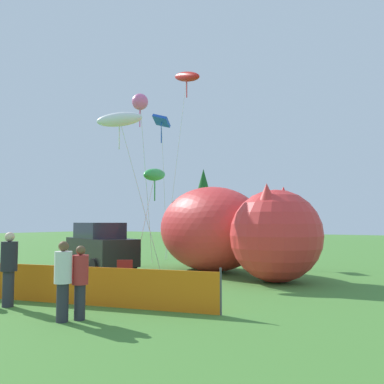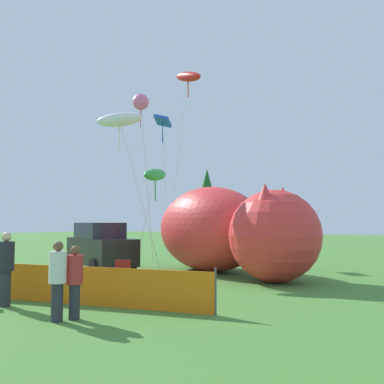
% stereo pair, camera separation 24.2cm
% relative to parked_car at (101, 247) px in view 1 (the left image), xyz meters
% --- Properties ---
extents(ground_plane, '(120.00, 120.00, 0.00)m').
position_rel_parked_car_xyz_m(ground_plane, '(2.24, -2.25, -1.01)').
color(ground_plane, '#477F33').
extents(parked_car, '(4.40, 3.09, 2.05)m').
position_rel_parked_car_xyz_m(parked_car, '(0.00, 0.00, 0.00)').
color(parked_car, black).
rests_on(parked_car, ground).
extents(folding_chair, '(0.72, 0.72, 0.89)m').
position_rel_parked_car_xyz_m(folding_chair, '(4.03, -3.05, -0.51)').
color(folding_chair, maroon).
rests_on(folding_chair, ground).
extents(inflatable_cat, '(8.57, 6.12, 3.58)m').
position_rel_parked_car_xyz_m(inflatable_cat, '(5.14, 1.79, 0.64)').
color(inflatable_cat, red).
rests_on(inflatable_cat, ground).
extents(safety_fence, '(8.75, 2.02, 1.05)m').
position_rel_parked_car_xyz_m(safety_fence, '(4.18, -5.99, -0.53)').
color(safety_fence, orange).
rests_on(safety_fence, ground).
extents(spectator_in_black_shirt, '(0.37, 0.37, 1.68)m').
position_rel_parked_car_xyz_m(spectator_in_black_shirt, '(6.02, -7.35, -0.09)').
color(spectator_in_black_shirt, '#2D2D38').
rests_on(spectator_in_black_shirt, ground).
extents(spectator_in_grey_shirt, '(0.34, 0.34, 1.58)m').
position_rel_parked_car_xyz_m(spectator_in_grey_shirt, '(6.18, -7.02, -0.15)').
color(spectator_in_grey_shirt, '#2D2D38').
rests_on(spectator_in_grey_shirt, ground).
extents(spectator_in_green_shirt, '(0.40, 0.40, 1.84)m').
position_rel_parked_car_xyz_m(spectator_in_green_shirt, '(3.62, -6.96, -0.01)').
color(spectator_in_green_shirt, '#2D2D38').
rests_on(spectator_in_green_shirt, ground).
extents(kite_green_fish, '(1.55, 2.96, 4.94)m').
position_rel_parked_car_xyz_m(kite_green_fish, '(0.42, 3.28, 3.40)').
color(kite_green_fish, silver).
rests_on(kite_green_fish, ground).
extents(kite_blue_box, '(1.17, 1.05, 8.32)m').
position_rel_parked_car_xyz_m(kite_blue_box, '(-1.33, 6.23, 6.79)').
color(kite_blue_box, silver).
rests_on(kite_blue_box, ground).
extents(kite_pink_octopus, '(0.83, 1.32, 8.64)m').
position_rel_parked_car_xyz_m(kite_pink_octopus, '(-0.48, 3.19, 7.17)').
color(kite_pink_octopus, silver).
rests_on(kite_pink_octopus, ground).
extents(kite_white_ghost, '(2.65, 1.67, 6.90)m').
position_rel_parked_car_xyz_m(kite_white_ghost, '(0.87, 0.14, 5.47)').
color(kite_white_ghost, silver).
rests_on(kite_white_ghost, ground).
extents(kite_red_lizard, '(2.78, 2.80, 11.64)m').
position_rel_parked_car_xyz_m(kite_red_lizard, '(-0.60, 7.81, 9.87)').
color(kite_red_lizard, silver).
rests_on(kite_red_lizard, ground).
extents(horizon_tree_east, '(3.79, 3.79, 9.05)m').
position_rel_parked_car_xyz_m(horizon_tree_east, '(-15.25, 34.78, 4.55)').
color(horizon_tree_east, brown).
rests_on(horizon_tree_east, ground).
extents(horizon_tree_west, '(2.65, 2.65, 6.31)m').
position_rel_parked_car_xyz_m(horizon_tree_west, '(-14.79, 36.78, 2.86)').
color(horizon_tree_west, brown).
rests_on(horizon_tree_west, ground).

